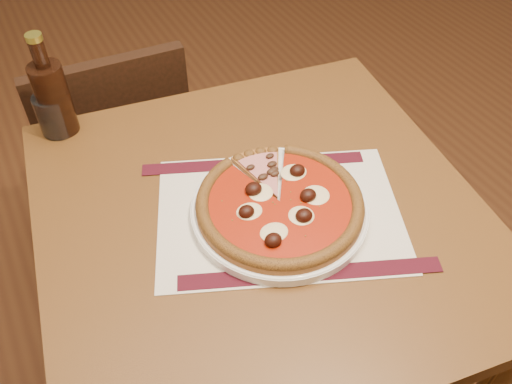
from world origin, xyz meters
TOP-DOWN VIEW (x-y plane):
  - table at (-0.79, -0.96)m, footprint 0.90×0.90m
  - chair_far at (-0.91, -0.35)m, footprint 0.41×0.41m
  - placemat at (-0.76, -0.99)m, footprint 0.53×0.46m
  - plate at (-0.76, -0.99)m, footprint 0.32×0.32m
  - pizza at (-0.76, -0.99)m, footprint 0.30×0.30m
  - ham_slice at (-0.74, -0.91)m, footprint 0.10×0.14m
  - water_glass at (-1.06, -0.56)m, footprint 0.09×0.09m
  - bottle at (-1.05, -0.56)m, footprint 0.07×0.07m

SIDE VIEW (x-z plane):
  - chair_far at x=-0.91m, z-range 0.06..0.87m
  - table at x=-0.79m, z-range 0.27..1.02m
  - placemat at x=-0.76m, z-range 0.75..0.75m
  - plate at x=-0.76m, z-range 0.75..0.77m
  - ham_slice at x=-0.74m, z-range 0.77..0.79m
  - pizza at x=-0.76m, z-range 0.76..0.80m
  - water_glass at x=-1.06m, z-range 0.75..0.84m
  - bottle at x=-1.05m, z-range 0.73..0.95m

